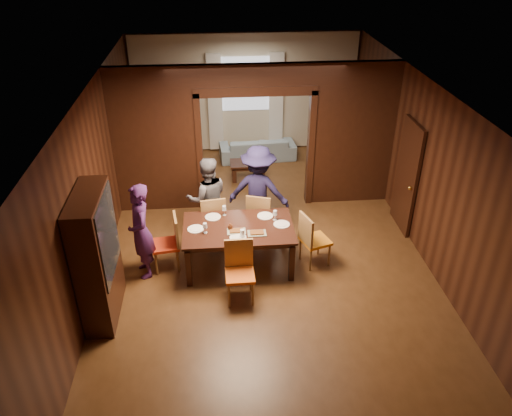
{
  "coord_description": "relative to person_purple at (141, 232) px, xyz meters",
  "views": [
    {
      "loc": [
        -0.78,
        -7.43,
        5.17
      ],
      "look_at": [
        -0.17,
        -0.4,
        1.05
      ],
      "focal_mm": 35.0,
      "sensor_mm": 36.0,
      "label": 1
    }
  ],
  "objects": [
    {
      "name": "person_grey",
      "position": [
        1.07,
        1.04,
        -0.03
      ],
      "size": [
        0.86,
        0.72,
        1.59
      ],
      "primitive_type": "imported",
      "rotation": [
        0.0,
        0.0,
        3.31
      ],
      "color": "#59575F",
      "rests_on": "floor"
    },
    {
      "name": "wineglass_left",
      "position": [
        1.03,
        -0.03,
        0.03
      ],
      "size": [
        0.08,
        0.08,
        0.18
      ],
      "primitive_type": null,
      "color": "white",
      "rests_on": "dining_table"
    },
    {
      "name": "hutch",
      "position": [
        -0.5,
        -0.9,
        0.18
      ],
      "size": [
        0.4,
        1.2,
        2.0
      ],
      "primitive_type": "cube",
      "color": "black",
      "rests_on": "floor"
    },
    {
      "name": "room_walls",
      "position": [
        2.03,
        2.48,
        0.68
      ],
      "size": [
        5.52,
        9.01,
        2.9
      ],
      "color": "black",
      "rests_on": "floor"
    },
    {
      "name": "tumbler",
      "position": [
        1.61,
        -0.21,
        0.01
      ],
      "size": [
        0.07,
        0.07,
        0.14
      ],
      "primitive_type": "cylinder",
      "color": "white",
      "rests_on": "dining_table"
    },
    {
      "name": "door_right",
      "position": [
        4.73,
        1.1,
        0.23
      ],
      "size": [
        0.06,
        0.9,
        2.1
      ],
      "primitive_type": "cube",
      "color": "black",
      "rests_on": "floor"
    },
    {
      "name": "plate_left",
      "position": [
        0.87,
        0.09,
        -0.05
      ],
      "size": [
        0.27,
        0.27,
        0.01
      ],
      "primitive_type": "cylinder",
      "color": "white",
      "rests_on": "dining_table"
    },
    {
      "name": "curtain_right",
      "position": [
        2.78,
        5.0,
        0.43
      ],
      "size": [
        0.35,
        0.06,
        2.4
      ],
      "primitive_type": "cube",
      "color": "white",
      "rests_on": "back_wall"
    },
    {
      "name": "condiment_jar",
      "position": [
        1.43,
        0.03,
        -0.01
      ],
      "size": [
        0.08,
        0.08,
        0.11
      ],
      "primitive_type": null,
      "color": "#4D2412",
      "rests_on": "dining_table"
    },
    {
      "name": "plate_far_r",
      "position": [
        2.04,
        0.4,
        -0.05
      ],
      "size": [
        0.27,
        0.27,
        0.01
      ],
      "primitive_type": "cylinder",
      "color": "white",
      "rests_on": "dining_table"
    },
    {
      "name": "wineglass_right",
      "position": [
        2.19,
        0.27,
        0.03
      ],
      "size": [
        0.08,
        0.08,
        0.18
      ],
      "primitive_type": null,
      "color": "silver",
      "rests_on": "dining_table"
    },
    {
      "name": "serving_bowl",
      "position": [
        1.64,
        0.18,
        -0.02
      ],
      "size": [
        0.37,
        0.37,
        0.09
      ],
      "primitive_type": "imported",
      "color": "black",
      "rests_on": "dining_table"
    },
    {
      "name": "person_navy",
      "position": [
        1.99,
        1.11,
        0.05
      ],
      "size": [
        1.26,
        0.95,
        1.74
      ],
      "primitive_type": "imported",
      "rotation": [
        0.0,
        0.0,
        2.85
      ],
      "color": "#191536",
      "rests_on": "floor"
    },
    {
      "name": "wineglass_far",
      "position": [
        1.35,
        0.5,
        0.03
      ],
      "size": [
        0.08,
        0.08,
        0.18
      ],
      "primitive_type": null,
      "color": "silver",
      "rests_on": "dining_table"
    },
    {
      "name": "chair_right",
      "position": [
        2.86,
        0.04,
        -0.34
      ],
      "size": [
        0.56,
        0.56,
        0.97
      ],
      "primitive_type": null,
      "rotation": [
        0.0,
        0.0,
        1.9
      ],
      "color": "orange",
      "rests_on": "floor"
    },
    {
      "name": "chair_left",
      "position": [
        0.34,
        0.14,
        -0.34
      ],
      "size": [
        0.5,
        0.5,
        0.97
      ],
      "primitive_type": null,
      "rotation": [
        0.0,
        0.0,
        -1.43
      ],
      "color": "red",
      "rests_on": "floor"
    },
    {
      "name": "plate_far_l",
      "position": [
        1.15,
        0.44,
        -0.05
      ],
      "size": [
        0.27,
        0.27,
        0.01
      ],
      "primitive_type": "cylinder",
      "color": "silver",
      "rests_on": "dining_table"
    },
    {
      "name": "plate_near",
      "position": [
        1.54,
        -0.23,
        -0.05
      ],
      "size": [
        0.27,
        0.27,
        0.01
      ],
      "primitive_type": "cylinder",
      "color": "silver",
      "rests_on": "dining_table"
    },
    {
      "name": "chair_far_r",
      "position": [
        2.01,
        0.89,
        -0.34
      ],
      "size": [
        0.56,
        0.56,
        0.97
      ],
      "primitive_type": null,
      "rotation": [
        0.0,
        0.0,
        2.82
      ],
      "color": "#E64E15",
      "rests_on": "floor"
    },
    {
      "name": "platter_b",
      "position": [
        1.85,
        -0.13,
        -0.04
      ],
      "size": [
        0.3,
        0.2,
        0.04
      ],
      "primitive_type": "cube",
      "color": "gray",
      "rests_on": "dining_table"
    },
    {
      "name": "platter_a",
      "position": [
        1.53,
        -0.05,
        -0.04
      ],
      "size": [
        0.3,
        0.2,
        0.04
      ],
      "primitive_type": "cube",
      "color": "gray",
      "rests_on": "dining_table"
    },
    {
      "name": "curtain_left",
      "position": [
        1.28,
        5.0,
        0.43
      ],
      "size": [
        0.35,
        0.06,
        2.4
      ],
      "primitive_type": "cube",
      "color": "white",
      "rests_on": "back_wall"
    },
    {
      "name": "dining_table",
      "position": [
        1.57,
        0.09,
        -0.44
      ],
      "size": [
        1.82,
        1.13,
        0.76
      ],
      "primitive_type": "cube",
      "color": "black",
      "rests_on": "floor"
    },
    {
      "name": "sofa",
      "position": [
        2.27,
        4.45,
        -0.55
      ],
      "size": [
        1.88,
        0.84,
        0.54
      ],
      "primitive_type": "imported",
      "rotation": [
        0.0,
        0.0,
        3.21
      ],
      "color": "#8098A8",
      "rests_on": "floor"
    },
    {
      "name": "plate_right",
      "position": [
        2.29,
        0.11,
        -0.05
      ],
      "size": [
        0.27,
        0.27,
        0.01
      ],
      "primitive_type": "cylinder",
      "color": "silver",
      "rests_on": "dining_table"
    },
    {
      "name": "chair_far_l",
      "position": [
        1.14,
        0.87,
        -0.34
      ],
      "size": [
        0.5,
        0.5,
        0.97
      ],
      "primitive_type": null,
      "rotation": [
        0.0,
        0.0,
        3.29
      ],
      "color": "#CA6213",
      "rests_on": "floor"
    },
    {
      "name": "ceiling",
      "position": [
        2.03,
        0.6,
        2.08
      ],
      "size": [
        5.5,
        9.0,
        0.02
      ],
      "primitive_type": "cube",
      "color": "silver",
      "rests_on": "room_walls"
    },
    {
      "name": "person_purple",
      "position": [
        0.0,
        0.0,
        0.0
      ],
      "size": [
        0.55,
        0.69,
        1.64
      ],
      "primitive_type": "imported",
      "rotation": [
        0.0,
        0.0,
        -1.28
      ],
      "color": "#451D56",
      "rests_on": "floor"
    },
    {
      "name": "coffee_table",
      "position": [
        1.96,
        3.35,
        -0.62
      ],
      "size": [
        0.8,
        0.5,
        0.4
      ],
      "primitive_type": "cube",
      "color": "black",
      "rests_on": "floor"
    },
    {
      "name": "window_far",
      "position": [
        2.03,
        5.04,
        0.88
      ],
      "size": [
        1.2,
        0.03,
        1.3
      ],
      "primitive_type": "cube",
      "color": "silver",
      "rests_on": "back_wall"
    },
    {
      "name": "chair_near",
      "position": [
        1.54,
        -0.78,
        -0.34
      ],
      "size": [
        0.44,
        0.44,
        0.97
      ],
      "primitive_type": null,
      "rotation": [
        0.0,
        0.0,
        0.01
      ],
      "color": "orange",
      "rests_on": "floor"
    },
    {
      "name": "floor",
      "position": [
        2.03,
        0.6,
        -0.82
      ],
      "size": [
        9.0,
        9.0,
        0.0
      ],
      "primitive_type": "plane",
      "color": "#4A2C14",
      "rests_on": "ground"
    }
  ]
}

